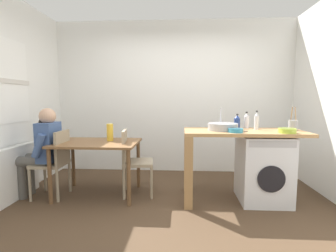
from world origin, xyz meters
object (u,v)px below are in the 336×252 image
object	(u,v)px
dining_table	(97,149)
seated_person	(43,148)
chair_person_seat	(55,160)
bottle_squat_brown	(246,121)
washing_machine	(263,168)
bottle_clear_small	(256,121)
colander	(287,130)
utensil_crock	(293,125)
mixing_bowl	(235,130)
bottle_tall_green	(237,122)
vase	(110,132)
chair_opposite	(133,158)

from	to	relation	value
dining_table	seated_person	size ratio (longest dim) A/B	0.92
chair_person_seat	bottle_squat_brown	world-z (taller)	bottle_squat_brown
dining_table	washing_machine	bearing A→B (deg)	-1.85
washing_machine	bottle_clear_small	world-z (taller)	bottle_clear_small
colander	bottle_squat_brown	bearing A→B (deg)	125.02
chair_person_seat	utensil_crock	distance (m)	3.15
chair_person_seat	mixing_bowl	world-z (taller)	mixing_bowl
dining_table	bottle_tall_green	world-z (taller)	bottle_tall_green
bottle_clear_small	vase	distance (m)	1.98
bottle_tall_green	washing_machine	bearing A→B (deg)	-32.41
mixing_bowl	vase	distance (m)	1.68
washing_machine	bottle_tall_green	world-z (taller)	bottle_tall_green
chair_person_seat	utensil_crock	size ratio (longest dim) A/B	3.00
colander	utensil_crock	bearing A→B (deg)	56.30
seated_person	bottle_squat_brown	distance (m)	2.78
chair_opposite	bottle_squat_brown	distance (m)	1.65
chair_person_seat	mixing_bowl	xyz separation A→B (m)	(2.33, -0.17, 0.44)
chair_person_seat	bottle_tall_green	distance (m)	2.50
bottle_squat_brown	vase	world-z (taller)	bottle_squat_brown
dining_table	mixing_bowl	xyz separation A→B (m)	(1.79, -0.27, 0.30)
bottle_squat_brown	colander	distance (m)	0.61
bottle_squat_brown	colander	xyz separation A→B (m)	(0.35, -0.49, -0.07)
chair_opposite	washing_machine	distance (m)	1.72
bottle_tall_green	mixing_bowl	world-z (taller)	bottle_tall_green
bottle_tall_green	vase	size ratio (longest dim) A/B	0.84
chair_person_seat	washing_machine	size ratio (longest dim) A/B	1.05
chair_opposite	utensil_crock	bearing A→B (deg)	80.91
chair_person_seat	bottle_clear_small	distance (m)	2.72
mixing_bowl	colander	distance (m)	0.59
dining_table	bottle_tall_green	bearing A→B (deg)	3.70
seated_person	utensil_crock	world-z (taller)	utensil_crock
bottle_tall_green	seated_person	bearing A→B (deg)	-175.08
chair_opposite	seated_person	world-z (taller)	seated_person
chair_person_seat	vase	world-z (taller)	vase
chair_opposite	seated_person	bearing A→B (deg)	-90.64
bottle_clear_small	bottle_tall_green	bearing A→B (deg)	161.52
washing_machine	bottle_clear_small	size ratio (longest dim) A/B	3.48
chair_person_seat	bottle_clear_small	world-z (taller)	bottle_clear_small
seated_person	colander	distance (m)	3.11
bottle_clear_small	chair_person_seat	bearing A→B (deg)	-176.93
chair_opposite	bottle_tall_green	xyz separation A→B (m)	(1.41, 0.08, 0.50)
chair_opposite	utensil_crock	distance (m)	2.14
utensil_crock	vase	world-z (taller)	utensil_crock
chair_opposite	mixing_bowl	world-z (taller)	mixing_bowl
bottle_clear_small	utensil_crock	distance (m)	0.45
seated_person	washing_machine	xyz separation A→B (m)	(2.90, 0.03, -0.24)
chair_opposite	colander	distance (m)	1.98
chair_person_seat	chair_opposite	distance (m)	1.03
washing_machine	bottle_clear_small	xyz separation A→B (m)	(-0.07, 0.12, 0.60)
bottle_tall_green	mixing_bowl	distance (m)	0.41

